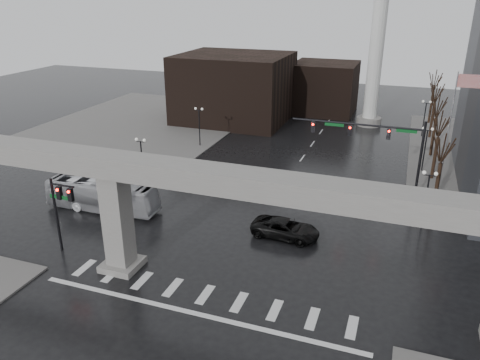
{
  "coord_description": "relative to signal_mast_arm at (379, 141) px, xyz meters",
  "views": [
    {
      "loc": [
        10.94,
        -24.55,
        18.73
      ],
      "look_at": [
        -0.93,
        8.41,
        4.5
      ],
      "focal_mm": 35.0,
      "sensor_mm": 36.0,
      "label": 1
    }
  ],
  "objects": [
    {
      "name": "city_bus",
      "position": [
        -23.05,
        -11.01,
        -4.35
      ],
      "size": [
        10.69,
        2.86,
        2.95
      ],
      "primitive_type": "imported",
      "rotation": [
        0.0,
        0.0,
        1.61
      ],
      "color": "#B2B3B7",
      "rests_on": "ground"
    },
    {
      "name": "elevated_guideway",
      "position": [
        -7.73,
        -18.8,
        1.05
      ],
      "size": [
        48.0,
        2.6,
        8.7
      ],
      "color": "gray",
      "rests_on": "ground"
    },
    {
      "name": "building_far_mid",
      "position": [
        -10.99,
        33.2,
        -1.83
      ],
      "size": [
        10.0,
        10.0,
        8.0
      ],
      "primitive_type": "cube",
      "color": "black",
      "rests_on": "ground"
    },
    {
      "name": "lamp_right_0",
      "position": [
        4.51,
        -4.8,
        -2.36
      ],
      "size": [
        1.22,
        0.32,
        5.11
      ],
      "color": "black",
      "rests_on": "ground"
    },
    {
      "name": "smokestack",
      "position": [
        -2.99,
        27.2,
        7.52
      ],
      "size": [
        3.6,
        3.6,
        30.0
      ],
      "color": "silver",
      "rests_on": "ground"
    },
    {
      "name": "lamp_left_1",
      "position": [
        -22.49,
        9.2,
        -2.36
      ],
      "size": [
        1.22,
        0.32,
        5.11
      ],
      "color": "black",
      "rests_on": "ground"
    },
    {
      "name": "lamp_right_2",
      "position": [
        4.51,
        23.2,
        -2.36
      ],
      "size": [
        1.22,
        0.32,
        5.11
      ],
      "color": "black",
      "rests_on": "ground"
    },
    {
      "name": "lamp_left_2",
      "position": [
        -22.49,
        23.2,
        -2.36
      ],
      "size": [
        1.22,
        0.32,
        5.11
      ],
      "color": "black",
      "rests_on": "ground"
    },
    {
      "name": "ground",
      "position": [
        -8.99,
        -18.8,
        -5.83
      ],
      "size": [
        160.0,
        160.0,
        0.0
      ],
      "primitive_type": "plane",
      "color": "black",
      "rests_on": "ground"
    },
    {
      "name": "tree_right_1",
      "position": [
        5.54,
        7.22,
        -2.98
      ],
      "size": [
        1.09,
        1.61,
        7.67
      ],
      "color": "black",
      "rests_on": "ground"
    },
    {
      "name": "flagpole_assembly",
      "position": [
        6.3,
        3.2,
        1.7
      ],
      "size": [
        2.06,
        0.12,
        12.0
      ],
      "color": "silver",
      "rests_on": "ground"
    },
    {
      "name": "signal_left_pole",
      "position": [
        -21.24,
        -18.3,
        -1.76
      ],
      "size": [
        2.3,
        0.3,
        6.0
      ],
      "color": "black",
      "rests_on": "ground"
    },
    {
      "name": "tree_right_4",
      "position": [
        5.54,
        31.22,
        -2.79
      ],
      "size": [
        1.12,
        1.69,
        8.19
      ],
      "color": "black",
      "rests_on": "ground"
    },
    {
      "name": "lamp_right_1",
      "position": [
        4.51,
        9.2,
        -2.36
      ],
      "size": [
        1.22,
        0.32,
        5.11
      ],
      "color": "black",
      "rests_on": "ground"
    },
    {
      "name": "tree_right_3",
      "position": [
        5.54,
        23.22,
        -2.85
      ],
      "size": [
        1.11,
        1.66,
        8.02
      ],
      "color": "black",
      "rests_on": "ground"
    },
    {
      "name": "signal_mast_arm",
      "position": [
        0.0,
        0.0,
        0.0
      ],
      "size": [
        12.12,
        0.43,
        8.0
      ],
      "color": "black",
      "rests_on": "ground"
    },
    {
      "name": "tree_right_2",
      "position": [
        5.54,
        15.22,
        -2.91
      ],
      "size": [
        1.1,
        1.63,
        7.85
      ],
      "color": "black",
      "rests_on": "ground"
    },
    {
      "name": "pickup_truck",
      "position": [
        -6.0,
        -10.41,
        -5.06
      ],
      "size": [
        5.67,
        2.87,
        1.54
      ],
      "primitive_type": "imported",
      "rotation": [
        0.0,
        0.0,
        1.51
      ],
      "color": "black",
      "rests_on": "ground"
    },
    {
      "name": "lamp_left_0",
      "position": [
        -22.49,
        -4.8,
        -2.36
      ],
      "size": [
        1.22,
        0.32,
        5.11
      ],
      "color": "black",
      "rests_on": "ground"
    },
    {
      "name": "sidewalk_nw",
      "position": [
        -34.99,
        17.2,
        -5.75
      ],
      "size": [
        28.0,
        36.0,
        0.15
      ],
      "primitive_type": "cube",
      "color": "#615E5C",
      "rests_on": "ground"
    },
    {
      "name": "building_far_left",
      "position": [
        -22.99,
        23.2,
        -0.83
      ],
      "size": [
        16.0,
        14.0,
        10.0
      ],
      "primitive_type": "cube",
      "color": "black",
      "rests_on": "ground"
    },
    {
      "name": "tree_right_0",
      "position": [
        5.54,
        -0.78,
        -3.04
      ],
      "size": [
        1.09,
        1.58,
        7.5
      ],
      "color": "black",
      "rests_on": "ground"
    }
  ]
}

